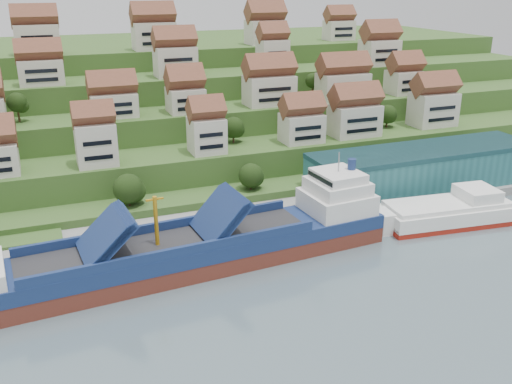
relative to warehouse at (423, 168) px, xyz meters
name	(u,v)px	position (x,y,z in m)	size (l,w,h in m)	color
ground	(256,256)	(-52.00, -17.00, -7.20)	(300.00, 300.00, 0.00)	slate
quay	(312,210)	(-32.00, -2.00, -6.10)	(180.00, 14.00, 2.20)	gray
hillside	(149,104)	(-52.00, 86.55, 3.46)	(260.00, 128.00, 31.00)	#2D4C1E
hillside_village	(182,85)	(-50.46, 43.09, 16.98)	(159.44, 64.07, 28.60)	beige
hillside_trees	(152,129)	(-62.59, 27.55, 9.39)	(137.16, 62.47, 31.14)	#203812
warehouse	(423,168)	(0.00, 0.00, 0.00)	(60.00, 15.00, 10.00)	#27676C
flagpole	(316,195)	(-33.89, -7.00, -0.32)	(1.28, 0.16, 8.00)	gray
cargo_ship	(193,251)	(-64.95, -17.02, -3.69)	(84.75, 19.09, 18.71)	maroon
second_ship	(449,213)	(-5.56, -17.65, -4.63)	(30.34, 13.86, 8.52)	maroon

